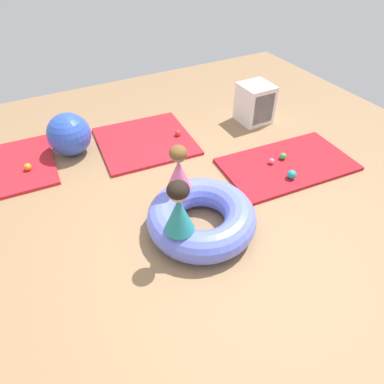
{
  "coord_description": "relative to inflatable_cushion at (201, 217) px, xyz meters",
  "views": [
    {
      "loc": [
        -1.06,
        -2.04,
        2.55
      ],
      "look_at": [
        0.14,
        0.22,
        0.34
      ],
      "focal_mm": 31.8,
      "sensor_mm": 36.0,
      "label": 1
    }
  ],
  "objects": [
    {
      "name": "ground_plane",
      "position": [
        -0.14,
        -0.02,
        -0.16
      ],
      "size": [
        8.0,
        8.0,
        0.0
      ],
      "primitive_type": "plane",
      "color": "#93704C"
    },
    {
      "name": "child_in_pink",
      "position": [
        -0.07,
        0.36,
        0.4
      ],
      "size": [
        0.36,
        0.36,
        0.49
      ],
      "rotation": [
        0.0,
        0.0,
        0.79
      ],
      "color": "#E5608E",
      "rests_on": "inflatable_cushion"
    },
    {
      "name": "gym_mat_far_left",
      "position": [
        1.48,
        0.44,
        -0.14
      ],
      "size": [
        1.69,
        1.04,
        0.04
      ],
      "primitive_type": "cube",
      "rotation": [
        0.0,
        0.0,
        -0.07
      ],
      "color": "#B21923",
      "rests_on": "ground"
    },
    {
      "name": "play_ball_orange",
      "position": [
        -1.41,
        1.81,
        -0.07
      ],
      "size": [
        0.09,
        0.09,
        0.09
      ],
      "primitive_type": "sphere",
      "color": "orange",
      "rests_on": "gym_mat_near_right"
    },
    {
      "name": "storage_cube",
      "position": [
        1.78,
        1.57,
        0.12
      ],
      "size": [
        0.44,
        0.44,
        0.56
      ],
      "color": "white",
      "rests_on": "ground"
    },
    {
      "name": "play_ball_green",
      "position": [
        1.48,
        0.54,
        -0.08
      ],
      "size": [
        0.08,
        0.08,
        0.08
      ],
      "primitive_type": "sphere",
      "color": "green",
      "rests_on": "gym_mat_far_left"
    },
    {
      "name": "play_ball_teal",
      "position": [
        1.32,
        0.18,
        -0.06
      ],
      "size": [
        0.11,
        0.11,
        0.11
      ],
      "primitive_type": "sphere",
      "color": "teal",
      "rests_on": "gym_mat_far_left"
    },
    {
      "name": "inflatable_cushion",
      "position": [
        0.0,
        0.0,
        0.0
      ],
      "size": [
        1.09,
        1.09,
        0.31
      ],
      "primitive_type": "torus",
      "color": "#6070E5",
      "rests_on": "ground"
    },
    {
      "name": "child_in_teal",
      "position": [
        -0.32,
        -0.17,
        0.42
      ],
      "size": [
        0.38,
        0.38,
        0.53
      ],
      "rotation": [
        0.0,
        0.0,
        0.74
      ],
      "color": "teal",
      "rests_on": "inflatable_cushion"
    },
    {
      "name": "gym_mat_front",
      "position": [
        0.11,
        1.78,
        -0.14
      ],
      "size": [
        1.32,
        1.29,
        0.04
      ],
      "primitive_type": "cube",
      "rotation": [
        0.0,
        0.0,
        -0.07
      ],
      "color": "red",
      "rests_on": "ground"
    },
    {
      "name": "exercise_ball_large",
      "position": [
        -0.82,
        2.0,
        0.12
      ],
      "size": [
        0.55,
        0.55,
        0.55
      ],
      "primitive_type": "sphere",
      "color": "blue",
      "rests_on": "ground"
    },
    {
      "name": "play_ball_pink",
      "position": [
        1.29,
        0.52,
        -0.08
      ],
      "size": [
        0.07,
        0.07,
        0.07
      ],
      "primitive_type": "sphere",
      "color": "pink",
      "rests_on": "gym_mat_far_left"
    },
    {
      "name": "gym_mat_near_right",
      "position": [
        -1.73,
        2.01,
        -0.14
      ],
      "size": [
        1.33,
        1.24,
        0.04
      ],
      "primitive_type": "cube",
      "rotation": [
        0.0,
        0.0,
        -0.05
      ],
      "color": "red",
      "rests_on": "ground"
    },
    {
      "name": "play_ball_red",
      "position": [
        0.55,
        1.67,
        -0.07
      ],
      "size": [
        0.08,
        0.08,
        0.08
      ],
      "primitive_type": "sphere",
      "color": "red",
      "rests_on": "gym_mat_front"
    }
  ]
}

